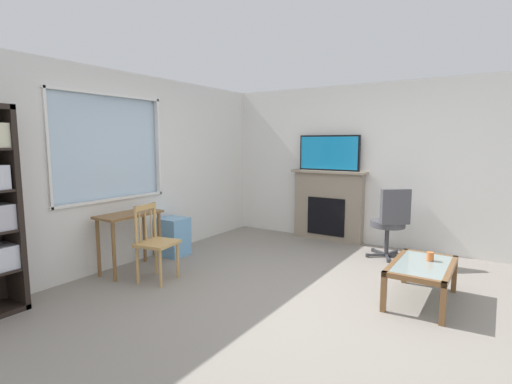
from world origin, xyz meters
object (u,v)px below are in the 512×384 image
object	(u,v)px
tv	(329,153)
office_chair	(390,220)
wooden_chair	(155,242)
desk_under_window	(129,225)
coffee_table	(422,269)
sippy_cup	(430,256)
fireplace	(328,205)
plastic_drawer_unit	(173,237)

from	to	relation	value
tv	office_chair	bearing A→B (deg)	-113.91
wooden_chair	desk_under_window	bearing A→B (deg)	83.35
coffee_table	sippy_cup	bearing A→B (deg)	-18.80
wooden_chair	sippy_cup	bearing A→B (deg)	-66.95
sippy_cup	coffee_table	bearing A→B (deg)	161.20
desk_under_window	fireplace	world-z (taller)	fireplace
desk_under_window	wooden_chair	xyz separation A→B (m)	(-0.06, -0.51, -0.13)
sippy_cup	desk_under_window	bearing A→B (deg)	108.85
office_chair	sippy_cup	bearing A→B (deg)	-149.55
plastic_drawer_unit	fireplace	size ratio (longest dim) A/B	0.43
tv	sippy_cup	bearing A→B (deg)	-132.66
desk_under_window	wooden_chair	world-z (taller)	wooden_chair
fireplace	office_chair	bearing A→B (deg)	-114.67
plastic_drawer_unit	sippy_cup	distance (m)	3.39
wooden_chair	tv	bearing A→B (deg)	-18.70
desk_under_window	office_chair	world-z (taller)	office_chair
desk_under_window	sippy_cup	xyz separation A→B (m)	(1.13, -3.32, -0.15)
wooden_chair	office_chair	size ratio (longest dim) A/B	0.90
plastic_drawer_unit	tv	bearing A→B (deg)	-37.18
tv	sippy_cup	distance (m)	2.69
wooden_chair	plastic_drawer_unit	world-z (taller)	wooden_chair
plastic_drawer_unit	fireplace	bearing A→B (deg)	-36.93
desk_under_window	plastic_drawer_unit	bearing A→B (deg)	3.62
wooden_chair	office_chair	distance (m)	3.18
fireplace	sippy_cup	size ratio (longest dim) A/B	14.04
desk_under_window	plastic_drawer_unit	distance (m)	0.85
wooden_chair	sippy_cup	xyz separation A→B (m)	(1.19, -2.81, -0.02)
office_chair	coffee_table	distance (m)	1.49
desk_under_window	fireplace	bearing A→B (deg)	-27.68
wooden_chair	office_chair	world-z (taller)	office_chair
desk_under_window	office_chair	xyz separation A→B (m)	(2.32, -2.62, -0.04)
sippy_cup	wooden_chair	bearing A→B (deg)	113.05
fireplace	coffee_table	bearing A→B (deg)	-136.12
fireplace	tv	xyz separation A→B (m)	(-0.02, -0.00, 0.87)
desk_under_window	tv	world-z (taller)	tv
fireplace	office_chair	xyz separation A→B (m)	(-0.52, -1.13, -0.03)
tv	office_chair	xyz separation A→B (m)	(-0.50, -1.13, -0.90)
plastic_drawer_unit	coffee_table	world-z (taller)	plastic_drawer_unit
fireplace	coffee_table	xyz separation A→B (m)	(-1.85, -1.78, -0.24)
sippy_cup	office_chair	bearing A→B (deg)	30.45
coffee_table	fireplace	bearing A→B (deg)	43.88
wooden_chair	tv	distance (m)	3.20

